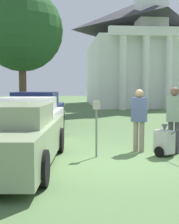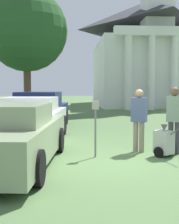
{
  "view_description": "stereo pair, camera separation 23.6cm",
  "coord_description": "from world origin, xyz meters",
  "px_view_note": "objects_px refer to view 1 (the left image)",
  "views": [
    {
      "loc": [
        -1.22,
        -7.47,
        1.8
      ],
      "look_at": [
        -0.48,
        1.44,
        1.1
      ],
      "focal_mm": 50.0,
      "sensor_mm": 36.0,
      "label": 1
    },
    {
      "loc": [
        -0.98,
        -7.48,
        1.8
      ],
      "look_at": [
        -0.48,
        1.44,
        1.1
      ],
      "focal_mm": 50.0,
      "sensor_mm": 36.0,
      "label": 2
    }
  ],
  "objects_px": {
    "parked_car_sage": "(13,137)",
    "parking_meter": "(96,118)",
    "parked_car_white": "(29,120)",
    "person_supervisor": "(174,116)",
    "church": "(138,48)",
    "equipment_cart": "(164,142)",
    "parked_car_navy": "(37,112)",
    "person_worker": "(139,116)"
  },
  "relations": [
    {
      "from": "parked_car_white",
      "to": "church",
      "type": "xyz_separation_m",
      "value": [
        8.72,
        20.98,
        5.09
      ]
    },
    {
      "from": "parked_car_white",
      "to": "church",
      "type": "distance_m",
      "value": 23.28
    },
    {
      "from": "parked_car_white",
      "to": "equipment_cart",
      "type": "distance_m",
      "value": 4.63
    },
    {
      "from": "church",
      "to": "parked_car_white",
      "type": "bearing_deg",
      "value": -112.56
    },
    {
      "from": "equipment_cart",
      "to": "church",
      "type": "relative_size",
      "value": 0.04
    },
    {
      "from": "parking_meter",
      "to": "church",
      "type": "relative_size",
      "value": 0.06
    },
    {
      "from": "parked_car_sage",
      "to": "person_supervisor",
      "type": "relative_size",
      "value": 2.79
    },
    {
      "from": "person_supervisor",
      "to": "equipment_cart",
      "type": "bearing_deg",
      "value": 61.09
    },
    {
      "from": "parked_car_sage",
      "to": "parked_car_white",
      "type": "distance_m",
      "value": 3.36
    },
    {
      "from": "church",
      "to": "person_worker",
      "type": "bearing_deg",
      "value": -103.34
    },
    {
      "from": "parked_car_white",
      "to": "person_supervisor",
      "type": "height_order",
      "value": "person_supervisor"
    },
    {
      "from": "person_supervisor",
      "to": "equipment_cart",
      "type": "distance_m",
      "value": 0.81
    },
    {
      "from": "parked_car_navy",
      "to": "person_supervisor",
      "type": "distance_m",
      "value": 6.91
    },
    {
      "from": "equipment_cart",
      "to": "parking_meter",
      "type": "bearing_deg",
      "value": 144.67
    },
    {
      "from": "parking_meter",
      "to": "church",
      "type": "xyz_separation_m",
      "value": [
        6.71,
        23.57,
        4.78
      ]
    },
    {
      "from": "person_worker",
      "to": "parked_car_white",
      "type": "bearing_deg",
      "value": -5.45
    },
    {
      "from": "parked_car_white",
      "to": "parked_car_navy",
      "type": "height_order",
      "value": "parked_car_navy"
    },
    {
      "from": "church",
      "to": "equipment_cart",
      "type": "bearing_deg",
      "value": -101.77
    },
    {
      "from": "parking_meter",
      "to": "church",
      "type": "distance_m",
      "value": 24.97
    },
    {
      "from": "parked_car_sage",
      "to": "equipment_cart",
      "type": "height_order",
      "value": "parked_car_sage"
    },
    {
      "from": "parked_car_sage",
      "to": "parked_car_navy",
      "type": "bearing_deg",
      "value": 95.17
    },
    {
      "from": "parked_car_navy",
      "to": "person_worker",
      "type": "relative_size",
      "value": 3.05
    },
    {
      "from": "equipment_cart",
      "to": "church",
      "type": "bearing_deg",
      "value": 44.18
    },
    {
      "from": "parked_car_sage",
      "to": "person_worker",
      "type": "relative_size",
      "value": 2.88
    },
    {
      "from": "church",
      "to": "parked_car_navy",
      "type": "bearing_deg",
      "value": -116.11
    },
    {
      "from": "person_worker",
      "to": "church",
      "type": "relative_size",
      "value": 0.08
    },
    {
      "from": "person_supervisor",
      "to": "parking_meter",
      "type": "bearing_deg",
      "value": 27.87
    },
    {
      "from": "parked_car_sage",
      "to": "person_supervisor",
      "type": "distance_m",
      "value": 4.31
    },
    {
      "from": "parked_car_sage",
      "to": "parked_car_white",
      "type": "bearing_deg",
      "value": 95.17
    },
    {
      "from": "person_worker",
      "to": "equipment_cart",
      "type": "xyz_separation_m",
      "value": [
        0.53,
        -0.61,
        -0.62
      ]
    },
    {
      "from": "parked_car_sage",
      "to": "person_supervisor",
      "type": "height_order",
      "value": "person_supervisor"
    },
    {
      "from": "church",
      "to": "parked_car_sage",
      "type": "bearing_deg",
      "value": -109.7
    },
    {
      "from": "parked_car_sage",
      "to": "parked_car_white",
      "type": "xyz_separation_m",
      "value": [
        0.0,
        3.36,
        0.02
      ]
    },
    {
      "from": "person_worker",
      "to": "church",
      "type": "xyz_separation_m",
      "value": [
        5.45,
        23.0,
        4.79
      ]
    },
    {
      "from": "parked_car_navy",
      "to": "person_worker",
      "type": "bearing_deg",
      "value": -52.78
    },
    {
      "from": "person_supervisor",
      "to": "parked_car_navy",
      "type": "bearing_deg",
      "value": -32.25
    },
    {
      "from": "parked_car_sage",
      "to": "parked_car_white",
      "type": "relative_size",
      "value": 1.05
    },
    {
      "from": "parked_car_navy",
      "to": "parked_car_white",
      "type": "bearing_deg",
      "value": -84.82
    },
    {
      "from": "equipment_cart",
      "to": "parked_car_navy",
      "type": "bearing_deg",
      "value": 89.05
    },
    {
      "from": "parking_meter",
      "to": "parked_car_white",
      "type": "bearing_deg",
      "value": 127.78
    },
    {
      "from": "parked_car_white",
      "to": "church",
      "type": "bearing_deg",
      "value": 72.61
    },
    {
      "from": "parked_car_sage",
      "to": "parking_meter",
      "type": "bearing_deg",
      "value": 26.32
    }
  ]
}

